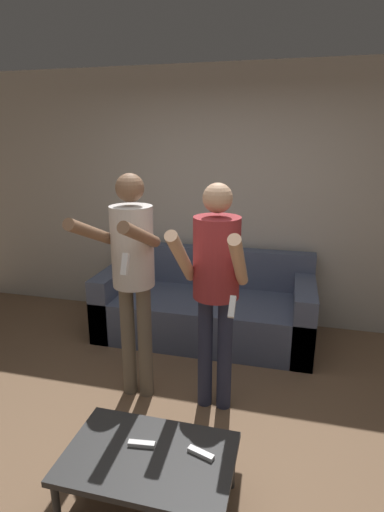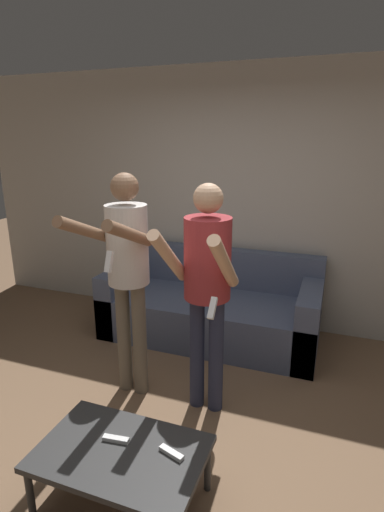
{
  "view_description": "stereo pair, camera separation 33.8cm",
  "coord_description": "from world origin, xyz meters",
  "px_view_note": "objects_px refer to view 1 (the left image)",
  "views": [
    {
      "loc": [
        0.63,
        -2.06,
        1.99
      ],
      "look_at": [
        -0.16,
        1.08,
        1.02
      ],
      "focal_mm": 28.0,
      "sensor_mm": 36.0,
      "label": 1
    },
    {
      "loc": [
        0.95,
        -1.96,
        1.99
      ],
      "look_at": [
        -0.16,
        1.08,
        1.02
      ],
      "focal_mm": 28.0,
      "sensor_mm": 36.0,
      "label": 2
    }
  ],
  "objects_px": {
    "couch": "(206,308)",
    "person_standing_left": "(132,264)",
    "coffee_table": "(149,460)",
    "person_standing_right": "(216,275)",
    "remote_near": "(142,444)",
    "remote_far": "(201,453)"
  },
  "relations": [
    {
      "from": "remote_near",
      "to": "remote_far",
      "type": "distance_m",
      "value": 0.33
    },
    {
      "from": "person_standing_left",
      "to": "remote_far",
      "type": "xyz_separation_m",
      "value": [
        0.73,
        -0.89,
        -0.72
      ]
    },
    {
      "from": "person_standing_right",
      "to": "remote_near",
      "type": "xyz_separation_m",
      "value": [
        -0.23,
        -0.91,
        -0.69
      ]
    },
    {
      "from": "person_standing_right",
      "to": "remote_near",
      "type": "distance_m",
      "value": 1.16
    },
    {
      "from": "person_standing_right",
      "to": "remote_near",
      "type": "bearing_deg",
      "value": -104.18
    },
    {
      "from": "couch",
      "to": "person_standing_right",
      "type": "distance_m",
      "value": 1.42
    },
    {
      "from": "couch",
      "to": "coffee_table",
      "type": "bearing_deg",
      "value": -86.1
    },
    {
      "from": "remote_far",
      "to": "coffee_table",
      "type": "bearing_deg",
      "value": -166.09
    },
    {
      "from": "couch",
      "to": "person_standing_left",
      "type": "xyz_separation_m",
      "value": [
        -0.31,
        -1.14,
        0.81
      ]
    },
    {
      "from": "person_standing_right",
      "to": "remote_near",
      "type": "height_order",
      "value": "person_standing_right"
    },
    {
      "from": "coffee_table",
      "to": "person_standing_right",
      "type": "bearing_deg",
      "value": 80.03
    },
    {
      "from": "couch",
      "to": "remote_far",
      "type": "distance_m",
      "value": 2.08
    },
    {
      "from": "person_standing_left",
      "to": "remote_near",
      "type": "bearing_deg",
      "value": -66.46
    },
    {
      "from": "couch",
      "to": "coffee_table",
      "type": "xyz_separation_m",
      "value": [
        0.14,
        -2.1,
        0.04
      ]
    },
    {
      "from": "coffee_table",
      "to": "remote_near",
      "type": "distance_m",
      "value": 0.09
    },
    {
      "from": "remote_near",
      "to": "couch",
      "type": "bearing_deg",
      "value": 92.31
    },
    {
      "from": "person_standing_right",
      "to": "remote_far",
      "type": "distance_m",
      "value": 1.14
    },
    {
      "from": "person_standing_left",
      "to": "coffee_table",
      "type": "height_order",
      "value": "person_standing_left"
    },
    {
      "from": "couch",
      "to": "remote_near",
      "type": "distance_m",
      "value": 2.05
    },
    {
      "from": "couch",
      "to": "coffee_table",
      "type": "height_order",
      "value": "couch"
    },
    {
      "from": "coffee_table",
      "to": "remote_far",
      "type": "distance_m",
      "value": 0.28
    },
    {
      "from": "person_standing_left",
      "to": "coffee_table",
      "type": "relative_size",
      "value": 1.93
    }
  ]
}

